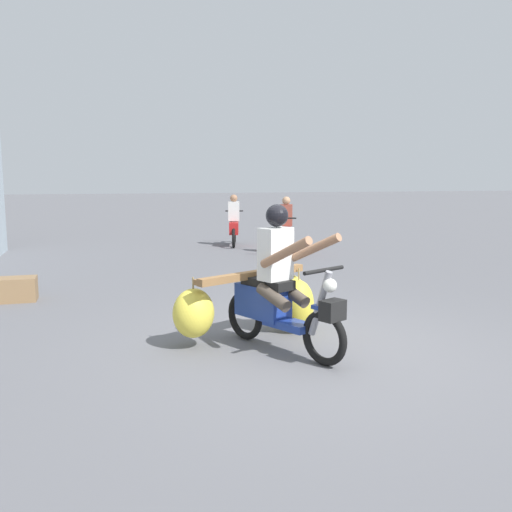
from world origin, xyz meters
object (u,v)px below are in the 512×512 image
motorbike_distant_ahead_right (234,225)px  produce_crate (17,289)px  motorbike_main_loaded (269,298)px  motorbike_distant_ahead_left (286,231)px

motorbike_distant_ahead_right → produce_crate: (-4.77, -5.70, -0.39)m
motorbike_main_loaded → motorbike_distant_ahead_left: size_ratio=1.22×
motorbike_main_loaded → motorbike_distant_ahead_right: 8.89m
motorbike_main_loaded → produce_crate: size_ratio=3.38×
motorbike_distant_ahead_right → motorbike_distant_ahead_left: bearing=-66.5°
motorbike_main_loaded → motorbike_distant_ahead_right: motorbike_main_loaded is taller
motorbike_distant_ahead_right → produce_crate: 7.44m
motorbike_main_loaded → produce_crate: motorbike_main_loaded is taller
motorbike_main_loaded → motorbike_distant_ahead_left: bearing=69.4°
motorbike_main_loaded → motorbike_distant_ahead_left: (2.56, 6.79, 0.06)m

